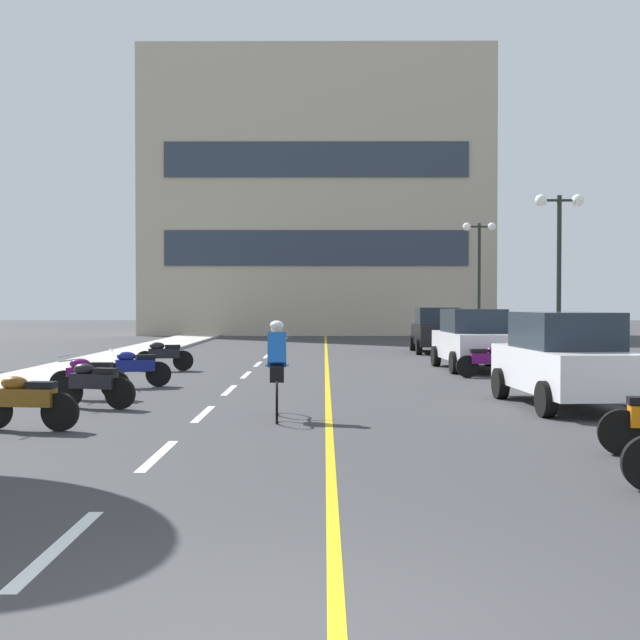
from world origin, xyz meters
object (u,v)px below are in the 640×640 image
Objects in this scene: parked_car_far at (437,330)px; motorcycle_3 at (26,400)px; parked_car_mid at (473,339)px; motorcycle_7 at (488,360)px; parked_car_near at (565,359)px; cyclist_rider at (277,367)px; motorcycle_4 at (93,383)px; motorcycle_8 at (164,355)px; motorcycle_6 at (134,368)px; street_lamp_far at (479,256)px; motorcycle_5 at (89,377)px; street_lamp_mid at (559,240)px.

parked_car_far is 22.23m from motorcycle_3.
parked_car_mid is 2.52× the size of motorcycle_7.
motorcycle_7 is (-0.23, 6.13, -0.44)m from parked_car_near.
cyclist_rider is at bearing -123.83° from motorcycle_7.
motorcycle_8 is (-0.33, 8.48, 0.00)m from motorcycle_4.
parked_car_mid reaches higher than motorcycle_6.
parked_car_near is 6.15m from motorcycle_7.
parked_car_far reaches higher than motorcycle_7.
street_lamp_far is 22.87m from motorcycle_5.
motorcycle_4 is (-11.22, -20.73, -3.59)m from street_lamp_far.
parked_car_mid and parked_car_far have the same top height.
parked_car_near reaches higher than cyclist_rider.
parked_car_mid is at bearing -176.96° from street_lamp_mid.
motorcycle_5 is at bearing -146.96° from street_lamp_mid.
motorcycle_7 is (-0.15, -11.12, -0.44)m from parked_car_far.
street_lamp_far is 23.59m from cyclist_rider.
street_lamp_far is 3.20× the size of motorcycle_8.
parked_car_mid is 2.52× the size of motorcycle_3.
cyclist_rider is (3.67, -5.19, 0.41)m from motorcycle_6.
cyclist_rider reaches higher than motorcycle_6.
street_lamp_mid reaches higher than motorcycle_6.
motorcycle_5 is (-11.92, -7.75, -3.40)m from street_lamp_mid.
motorcycle_8 is at bearing 111.59° from cyclist_rider.
motorcycle_4 is 1.50m from motorcycle_5.
motorcycle_5 and motorcycle_6 have the same top height.
street_lamp_far is 3.33× the size of motorcycle_6.
parked_car_mid is (-2.60, -0.14, -2.96)m from street_lamp_mid.
motorcycle_4 is 0.99× the size of motorcycle_8.
motorcycle_7 is 0.96× the size of cyclist_rider.
motorcycle_5 is at bearing -98.92° from motorcycle_6.
parked_car_mid is 1.01× the size of parked_car_far.
street_lamp_far is 1.26× the size of parked_car_near.
motorcycle_6 is at bearing 91.65° from motorcycle_4.
motorcycle_8 is at bearing 92.24° from motorcycle_4.
motorcycle_5 is at bearing 145.62° from cyclist_rider.
parked_car_far is (0.09, 8.50, 0.00)m from parked_car_mid.
motorcycle_7 is at bearing 28.34° from motorcycle_5.
cyclist_rider is (3.85, 1.34, 0.41)m from motorcycle_3.
street_lamp_mid is 1.21× the size of parked_car_far.
motorcycle_3 is (-9.21, -20.22, -0.44)m from parked_car_far.
motorcycle_3 is 1.00× the size of motorcycle_8.
parked_car_near is 2.53× the size of motorcycle_7.
street_lamp_mid is 3.02× the size of motorcycle_3.
motorcycle_7 is 1.00× the size of motorcycle_8.
parked_car_mid is 12.64m from motorcycle_4.
motorcycle_4 is at bearing -178.22° from parked_car_near.
motorcycle_4 is (0.29, 2.69, 0.00)m from motorcycle_3.
parked_car_far is at bearing 89.22° from motorcycle_7.
parked_car_mid reaches higher than motorcycle_5.
parked_car_far is (-2.51, 8.36, -2.96)m from street_lamp_mid.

